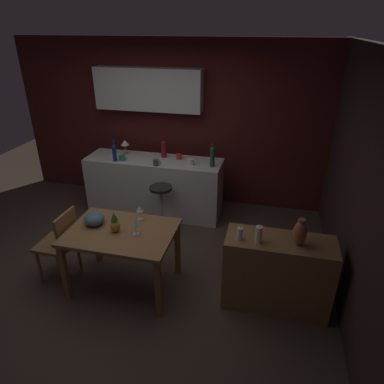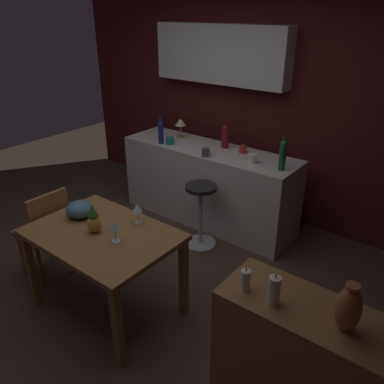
{
  "view_description": "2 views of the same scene",
  "coord_description": "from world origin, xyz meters",
  "views": [
    {
      "loc": [
        1.64,
        -3.22,
        2.77
      ],
      "look_at": [
        0.8,
        0.25,
        1.02
      ],
      "focal_mm": 32.27,
      "sensor_mm": 36.0,
      "label": 1
    },
    {
      "loc": [
        2.3,
        -1.93,
        2.33
      ],
      "look_at": [
        0.66,
        0.18,
        1.06
      ],
      "focal_mm": 36.28,
      "sensor_mm": 36.0,
      "label": 2
    }
  ],
  "objects": [
    {
      "name": "ground_plane",
      "position": [
        0.0,
        0.0,
        0.0
      ],
      "size": [
        9.0,
        9.0,
        0.0
      ],
      "primitive_type": "plane",
      "color": "#47382D"
    },
    {
      "name": "bar_stool",
      "position": [
        0.19,
        0.93,
        0.38
      ],
      "size": [
        0.34,
        0.34,
        0.71
      ],
      "color": "#262323",
      "rests_on": "ground_plane"
    },
    {
      "name": "wine_bottle_green",
      "position": [
        0.84,
        1.37,
        1.06
      ],
      "size": [
        0.07,
        0.07,
        0.34
      ],
      "color": "#1E592D",
      "rests_on": "kitchen_counter"
    },
    {
      "name": "chair_near_window",
      "position": [
        -0.6,
        -0.36,
        0.5
      ],
      "size": [
        0.41,
        0.41,
        0.9
      ],
      "color": "olive",
      "rests_on": "ground_plane"
    },
    {
      "name": "kitchen_counter",
      "position": [
        -0.09,
        1.45,
        0.45
      ],
      "size": [
        2.1,
        0.6,
        0.9
      ],
      "primitive_type": "cube",
      "color": "silver",
      "rests_on": "ground_plane"
    },
    {
      "name": "pillar_candle_tall",
      "position": [
        1.61,
        -0.3,
        0.91
      ],
      "size": [
        0.07,
        0.07,
        0.2
      ],
      "color": "white",
      "rests_on": "sideboard_cabinet"
    },
    {
      "name": "cup_teal",
      "position": [
        -0.53,
        1.29,
        0.94
      ],
      "size": [
        0.12,
        0.09,
        0.08
      ],
      "color": "teal",
      "rests_on": "kitchen_counter"
    },
    {
      "name": "counter_lamp",
      "position": [
        -0.59,
        1.56,
        1.07
      ],
      "size": [
        0.13,
        0.13,
        0.23
      ],
      "color": "#A58447",
      "rests_on": "kitchen_counter"
    },
    {
      "name": "pineapple_centerpiece",
      "position": [
        0.1,
        -0.33,
        0.84
      ],
      "size": [
        0.11,
        0.11,
        0.24
      ],
      "color": "gold",
      "rests_on": "dining_table"
    },
    {
      "name": "sideboard_cabinet",
      "position": [
        1.83,
        -0.21,
        0.41
      ],
      "size": [
        1.1,
        0.44,
        0.82
      ],
      "primitive_type": "cube",
      "color": "olive",
      "rests_on": "ground_plane"
    },
    {
      "name": "cup_red",
      "position": [
        0.29,
        1.55,
        0.94
      ],
      "size": [
        0.11,
        0.08,
        0.08
      ],
      "color": "red",
      "rests_on": "kitchen_counter"
    },
    {
      "name": "wine_bottle_cobalt",
      "position": [
        -0.63,
        1.25,
        1.05
      ],
      "size": [
        0.06,
        0.06,
        0.33
      ],
      "color": "navy",
      "rests_on": "kitchen_counter"
    },
    {
      "name": "wine_glass_right",
      "position": [
        0.33,
        -0.33,
        0.87
      ],
      "size": [
        0.07,
        0.07,
        0.17
      ],
      "color": "silver",
      "rests_on": "dining_table"
    },
    {
      "name": "vase_copper",
      "position": [
        1.99,
        -0.25,
        0.96
      ],
      "size": [
        0.13,
        0.13,
        0.29
      ],
      "color": "#B26038",
      "rests_on": "sideboard_cabinet"
    },
    {
      "name": "wine_bottle_ruby",
      "position": [
        0.04,
        1.58,
        1.05
      ],
      "size": [
        0.08,
        0.08,
        0.3
      ],
      "color": "maroon",
      "rests_on": "kitchen_counter"
    },
    {
      "name": "fruit_bowl",
      "position": [
        -0.19,
        -0.25,
        0.81
      ],
      "size": [
        0.23,
        0.23,
        0.14
      ],
      "primitive_type": "ellipsoid",
      "color": "slate",
      "rests_on": "dining_table"
    },
    {
      "name": "wall_kitchen_back",
      "position": [
        -0.06,
        2.08,
        1.41
      ],
      "size": [
        5.2,
        0.33,
        2.6
      ],
      "color": "#4C1919",
      "rests_on": "ground_plane"
    },
    {
      "name": "cup_white",
      "position": [
        0.51,
        1.37,
        0.95
      ],
      "size": [
        0.13,
        0.09,
        0.09
      ],
      "color": "white",
      "rests_on": "kitchen_counter"
    },
    {
      "name": "pillar_candle_short",
      "position": [
        1.43,
        -0.29,
        0.89
      ],
      "size": [
        0.06,
        0.06,
        0.16
      ],
      "color": "white",
      "rests_on": "sideboard_cabinet"
    },
    {
      "name": "dining_table",
      "position": [
        0.15,
        -0.31,
        0.64
      ],
      "size": [
        1.16,
        0.82,
        0.74
      ],
      "color": "olive",
      "rests_on": "ground_plane"
    },
    {
      "name": "cup_slate",
      "position": [
        0.03,
        1.22,
        0.95
      ],
      "size": [
        0.12,
        0.08,
        0.09
      ],
      "color": "#515660",
      "rests_on": "kitchen_counter"
    },
    {
      "name": "wine_glass_left",
      "position": [
        0.26,
        -0.02,
        0.87
      ],
      "size": [
        0.08,
        0.08,
        0.17
      ],
      "color": "silver",
      "rests_on": "dining_table"
    }
  ]
}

